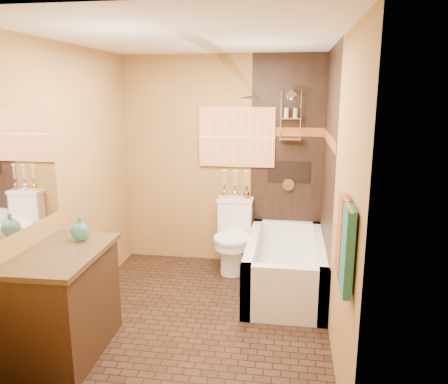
% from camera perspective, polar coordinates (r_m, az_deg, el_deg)
% --- Properties ---
extents(floor, '(3.00, 3.00, 0.00)m').
position_cam_1_polar(floor, '(4.26, -3.54, -16.15)').
color(floor, black).
rests_on(floor, ground).
extents(wall_left, '(0.02, 3.00, 2.50)m').
position_cam_1_polar(wall_left, '(4.24, -19.85, 0.99)').
color(wall_left, '#AC7842').
rests_on(wall_left, floor).
extents(wall_right, '(0.02, 3.00, 2.50)m').
position_cam_1_polar(wall_right, '(3.74, 14.42, -0.15)').
color(wall_right, '#AC7842').
rests_on(wall_right, floor).
extents(wall_back, '(2.40, 0.02, 2.50)m').
position_cam_1_polar(wall_back, '(5.26, -0.25, 3.99)').
color(wall_back, '#AC7842').
rests_on(wall_back, floor).
extents(wall_front, '(2.40, 0.02, 2.50)m').
position_cam_1_polar(wall_front, '(2.43, -11.56, -7.14)').
color(wall_front, '#AC7842').
rests_on(wall_front, floor).
extents(ceiling, '(3.00, 3.00, 0.00)m').
position_cam_1_polar(ceiling, '(3.75, -4.10, 19.48)').
color(ceiling, silver).
rests_on(ceiling, wall_back).
extents(alcove_tile_back, '(0.85, 0.01, 2.50)m').
position_cam_1_polar(alcove_tile_back, '(5.19, 8.23, 3.72)').
color(alcove_tile_back, black).
rests_on(alcove_tile_back, wall_back).
extents(alcove_tile_right, '(0.01, 1.50, 2.50)m').
position_cam_1_polar(alcove_tile_right, '(4.48, 13.40, 2.02)').
color(alcove_tile_right, black).
rests_on(alcove_tile_right, wall_right).
extents(mosaic_band_back, '(0.85, 0.01, 0.10)m').
position_cam_1_polar(mosaic_band_back, '(5.13, 8.37, 7.78)').
color(mosaic_band_back, maroon).
rests_on(mosaic_band_back, alcove_tile_back).
extents(mosaic_band_right, '(0.01, 1.50, 0.10)m').
position_cam_1_polar(mosaic_band_right, '(4.42, 13.52, 6.74)').
color(mosaic_band_right, maroon).
rests_on(mosaic_band_right, alcove_tile_right).
extents(alcove_niche, '(0.50, 0.01, 0.25)m').
position_cam_1_polar(alcove_niche, '(5.20, 8.47, 2.61)').
color(alcove_niche, black).
rests_on(alcove_niche, alcove_tile_back).
extents(shower_fixtures, '(0.24, 0.33, 1.16)m').
position_cam_1_polar(shower_fixtures, '(5.03, 8.66, 8.19)').
color(shower_fixtures, silver).
rests_on(shower_fixtures, floor).
extents(curtain_rod, '(0.03, 1.55, 0.03)m').
position_cam_1_polar(curtain_rod, '(4.40, 3.43, 12.26)').
color(curtain_rod, silver).
rests_on(curtain_rod, wall_back).
extents(towel_bar, '(0.02, 0.55, 0.02)m').
position_cam_1_polar(towel_bar, '(2.68, 15.65, -1.00)').
color(towel_bar, silver).
rests_on(towel_bar, wall_right).
extents(towel_teal, '(0.05, 0.22, 0.52)m').
position_cam_1_polar(towel_teal, '(2.63, 15.82, -7.40)').
color(towel_teal, '#1D635C').
rests_on(towel_teal, towel_bar).
extents(towel_rust, '(0.05, 0.22, 0.52)m').
position_cam_1_polar(towel_rust, '(2.88, 15.23, -5.61)').
color(towel_rust, brown).
rests_on(towel_rust, towel_bar).
extents(sunset_painting, '(0.90, 0.04, 0.70)m').
position_cam_1_polar(sunset_painting, '(5.17, 1.67, 7.18)').
color(sunset_painting, '#CB652F').
rests_on(sunset_painting, wall_back).
extents(vanity_mirror, '(0.01, 1.00, 0.90)m').
position_cam_1_polar(vanity_mirror, '(3.61, -25.16, 2.59)').
color(vanity_mirror, white).
rests_on(vanity_mirror, wall_left).
extents(bathtub, '(0.80, 1.50, 0.55)m').
position_cam_1_polar(bathtub, '(4.76, 8.01, -10.06)').
color(bathtub, white).
rests_on(bathtub, floor).
extents(toilet, '(0.43, 0.63, 0.83)m').
position_cam_1_polar(toilet, '(5.15, 1.21, -5.73)').
color(toilet, white).
rests_on(toilet, floor).
extents(vanity, '(0.63, 1.00, 0.87)m').
position_cam_1_polar(vanity, '(3.79, -20.17, -13.43)').
color(vanity, black).
rests_on(vanity, floor).
extents(teal_bottle, '(0.21, 0.21, 0.25)m').
position_cam_1_polar(teal_bottle, '(3.79, -18.27, -4.60)').
color(teal_bottle, '#26726F').
rests_on(teal_bottle, vanity).
extents(bud_vases, '(0.33, 0.07, 0.33)m').
position_cam_1_polar(bud_vases, '(5.17, 1.51, 1.15)').
color(bud_vases, gold).
rests_on(bud_vases, toilet).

